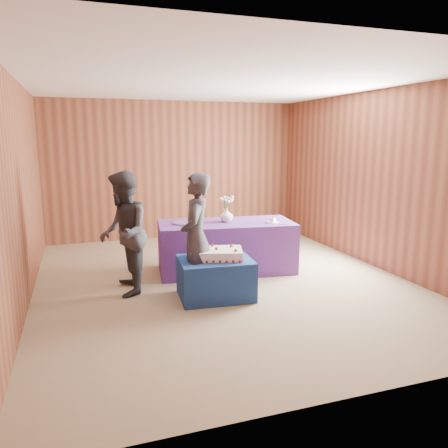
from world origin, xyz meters
name	(u,v)px	position (x,y,z in m)	size (l,w,h in m)	color
ground	(222,281)	(0.00, 0.00, 0.00)	(6.00, 6.00, 0.00)	gray
room_shell	(222,152)	(0.00, 0.00, 1.80)	(5.04, 6.04, 2.72)	brown
cake_table	(215,278)	(-0.28, -0.57, 0.25)	(0.90, 0.70, 0.50)	navy
serving_table	(226,247)	(0.22, 0.46, 0.38)	(2.00, 0.90, 0.75)	#673696
sheet_cake	(216,254)	(-0.25, -0.54, 0.56)	(0.77, 0.62, 0.16)	white
vase	(226,215)	(0.23, 0.49, 0.85)	(0.20, 0.20, 0.21)	white
flower_spray	(226,199)	(0.23, 0.49, 1.10)	(0.22, 0.22, 0.17)	#2B6B2D
platter	(184,223)	(-0.40, 0.55, 0.76)	(0.35, 0.35, 0.02)	#644C98
plate	(273,222)	(0.86, 0.20, 0.76)	(0.19, 0.19, 0.01)	silver
cake_slice	(273,220)	(0.86, 0.20, 0.80)	(0.10, 0.10, 0.09)	white
knife	(279,224)	(0.89, 0.06, 0.75)	(0.26, 0.02, 0.00)	silver
guest_left	(196,237)	(-0.51, -0.50, 0.79)	(0.57, 0.38, 1.58)	#33343D
guest_right	(124,234)	(-1.34, -0.06, 0.79)	(0.77, 0.60, 1.59)	#31323B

